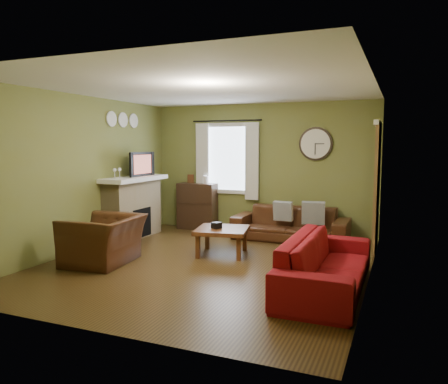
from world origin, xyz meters
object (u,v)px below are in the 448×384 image
at_px(bookshelf, 197,206).
at_px(sofa_red, 326,263).
at_px(coffee_table, 222,241).
at_px(sofa_brown, 290,224).
at_px(armchair, 104,240).

relative_size(bookshelf, sofa_red, 0.43).
xyz_separation_m(sofa_red, coffee_table, (-1.86, 1.12, -0.11)).
distance_m(sofa_red, coffee_table, 2.17).
bearing_deg(sofa_brown, coffee_table, -117.32).
distance_m(sofa_brown, armchair, 3.45).
distance_m(bookshelf, sofa_brown, 2.12).
xyz_separation_m(bookshelf, sofa_red, (3.18, -2.92, -0.16)).
distance_m(bookshelf, coffee_table, 2.25).
distance_m(bookshelf, armchair, 2.98).
xyz_separation_m(sofa_red, armchair, (-3.30, -0.06, 0.03)).
bearing_deg(armchair, bookshelf, 171.82).
bearing_deg(sofa_brown, sofa_red, -67.23).
bearing_deg(bookshelf, armchair, -92.36).
relative_size(bookshelf, sofa_brown, 0.46).
bearing_deg(coffee_table, armchair, -140.94).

